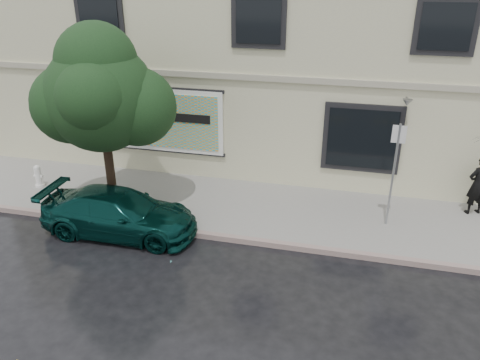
% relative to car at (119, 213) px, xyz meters
% --- Properties ---
extents(ground, '(90.00, 90.00, 0.00)m').
position_rel_car_xyz_m(ground, '(2.96, -1.20, -0.61)').
color(ground, black).
rests_on(ground, ground).
extents(sidewalk, '(20.00, 3.50, 0.15)m').
position_rel_car_xyz_m(sidewalk, '(2.96, 2.05, -0.54)').
color(sidewalk, gray).
rests_on(sidewalk, ground).
extents(curb, '(20.00, 0.18, 0.16)m').
position_rel_car_xyz_m(curb, '(2.96, 0.30, -0.54)').
color(curb, gray).
rests_on(curb, ground).
extents(building, '(20.00, 8.12, 7.00)m').
position_rel_car_xyz_m(building, '(2.96, 7.80, 2.89)').
color(building, beige).
rests_on(building, ground).
extents(billboard, '(4.30, 0.16, 2.20)m').
position_rel_car_xyz_m(billboard, '(-0.24, 3.72, 1.44)').
color(billboard, white).
rests_on(billboard, ground).
extents(car, '(4.22, 1.91, 1.22)m').
position_rel_car_xyz_m(car, '(0.00, 0.00, 0.00)').
color(car, '#072B28').
rests_on(car, ground).
extents(pedestrian, '(0.76, 0.64, 1.76)m').
position_rel_car_xyz_m(pedestrian, '(9.45, 3.20, 0.42)').
color(pedestrian, black).
rests_on(pedestrian, sidewalk).
extents(street_tree, '(2.94, 2.94, 4.80)m').
position_rel_car_xyz_m(street_tree, '(-0.71, 1.00, 2.86)').
color(street_tree, black).
rests_on(street_tree, sidewalk).
extents(fire_hydrant, '(0.30, 0.28, 0.73)m').
position_rel_car_xyz_m(fire_hydrant, '(-3.77, 1.80, -0.10)').
color(fire_hydrant, silver).
rests_on(fire_hydrant, sidewalk).
extents(sign_pole, '(0.36, 0.06, 2.88)m').
position_rel_car_xyz_m(sign_pole, '(7.01, 1.95, 1.25)').
color(sign_pole, '#979B9F').
rests_on(sign_pole, sidewalk).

